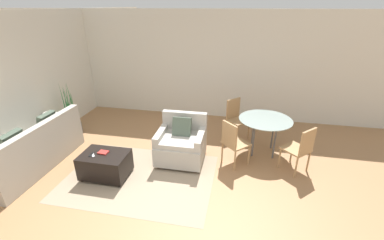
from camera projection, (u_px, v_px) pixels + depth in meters
ground_plane at (159, 212)px, 3.83m from camera, size 20.00×20.00×0.00m
wall_back at (202, 66)px, 6.69m from camera, size 12.00×0.06×2.75m
wall_left at (26, 83)px, 5.18m from camera, size 0.06×12.00×2.75m
area_rug at (140, 177)px, 4.60m from camera, size 2.60×1.88×0.01m
couch at (32, 152)px, 4.79m from camera, size 0.85×2.09×0.91m
armchair at (181, 143)px, 4.99m from camera, size 0.90×0.84×0.90m
ottoman at (105, 164)px, 4.54m from camera, size 0.81×0.57×0.45m
book_stack at (103, 152)px, 4.49m from camera, size 0.18×0.14×0.02m
tv_remote_primary at (93, 155)px, 4.42m from camera, size 0.12×0.13×0.01m
tv_remote_secondary at (91, 154)px, 4.44m from camera, size 0.05×0.15×0.01m
potted_plant at (72, 122)px, 6.06m from camera, size 0.37×0.37×1.30m
dining_table at (265, 123)px, 5.13m from camera, size 1.05×1.05×0.75m
dining_chair_near_left at (233, 141)px, 4.76m from camera, size 0.59×0.59×0.90m
dining_chair_near_right at (301, 147)px, 4.55m from camera, size 0.59×0.59×0.90m
dining_chair_far_left at (236, 116)px, 5.83m from camera, size 0.59×0.59×0.90m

